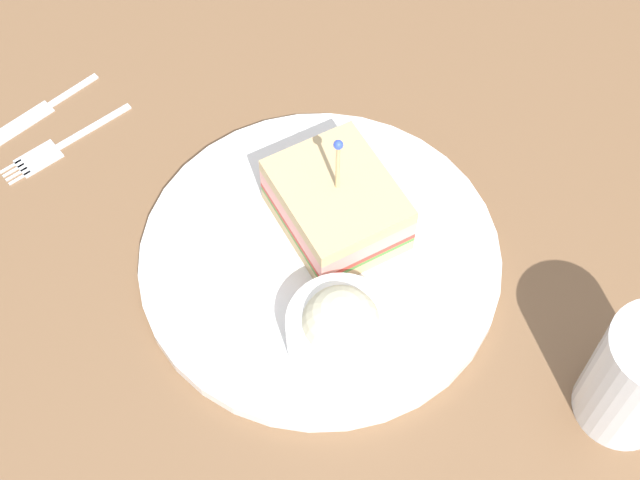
% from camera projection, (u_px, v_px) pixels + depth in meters
% --- Properties ---
extents(ground_plane, '(1.15, 1.15, 0.02)m').
position_uv_depth(ground_plane, '(320.00, 268.00, 0.73)').
color(ground_plane, brown).
extents(plate, '(0.28, 0.28, 0.01)m').
position_uv_depth(plate, '(320.00, 258.00, 0.71)').
color(plate, white).
rests_on(plate, ground_plane).
extents(sandwich_half_center, '(0.12, 0.13, 0.10)m').
position_uv_depth(sandwich_half_center, '(337.00, 205.00, 0.70)').
color(sandwich_half_center, tan).
rests_on(sandwich_half_center, plate).
extents(coleslaw_bowl, '(0.08, 0.08, 0.06)m').
position_uv_depth(coleslaw_bowl, '(341.00, 329.00, 0.65)').
color(coleslaw_bowl, white).
rests_on(coleslaw_bowl, plate).
extents(drink_glass, '(0.07, 0.07, 0.10)m').
position_uv_depth(drink_glass, '(637.00, 381.00, 0.62)').
color(drink_glass, '#B74C33').
rests_on(drink_glass, ground_plane).
extents(fork, '(0.10, 0.09, 0.00)m').
position_uv_depth(fork, '(54.00, 149.00, 0.77)').
color(fork, silver).
rests_on(fork, ground_plane).
extents(knife, '(0.09, 0.09, 0.00)m').
position_uv_depth(knife, '(33.00, 115.00, 0.79)').
color(knife, silver).
rests_on(knife, ground_plane).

